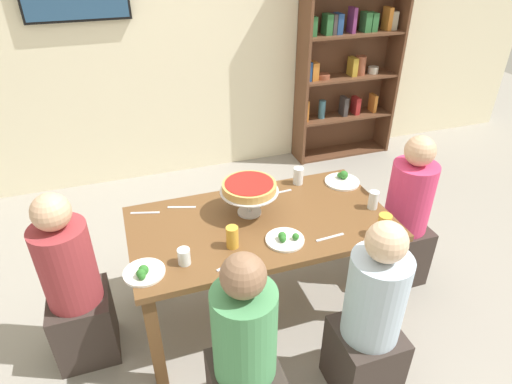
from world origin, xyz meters
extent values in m
plane|color=gray|center=(0.00, 0.00, 0.00)|extent=(12.00, 12.00, 0.00)
cube|color=beige|center=(0.00, 2.20, 1.40)|extent=(8.00, 0.12, 2.80)
cube|color=brown|center=(0.00, 0.00, 0.72)|extent=(1.59, 0.85, 0.04)
cube|color=brown|center=(-0.73, -0.36, 0.35)|extent=(0.07, 0.07, 0.70)
cube|color=brown|center=(0.73, -0.36, 0.35)|extent=(0.07, 0.07, 0.70)
cube|color=brown|center=(-0.73, 0.36, 0.35)|extent=(0.07, 0.07, 0.70)
cube|color=brown|center=(0.73, 0.36, 0.35)|extent=(0.07, 0.07, 0.70)
cube|color=brown|center=(1.13, 1.98, 1.10)|extent=(0.03, 0.30, 2.20)
cube|color=brown|center=(2.20, 1.98, 1.10)|extent=(0.03, 0.30, 2.20)
cube|color=brown|center=(1.67, 2.12, 1.10)|extent=(1.10, 0.02, 2.20)
cube|color=brown|center=(1.67, 1.98, 0.01)|extent=(1.04, 0.28, 0.02)
cube|color=brown|center=(1.67, 1.98, 0.45)|extent=(1.04, 0.28, 0.02)
cube|color=brown|center=(1.67, 1.98, 0.89)|extent=(1.04, 0.28, 0.02)
cube|color=brown|center=(1.67, 1.98, 1.33)|extent=(1.04, 0.28, 0.02)
cube|color=orange|center=(1.19, 1.98, 0.58)|extent=(0.04, 0.13, 0.23)
cylinder|color=#3D7084|center=(1.39, 1.98, 0.56)|extent=(0.07, 0.07, 0.20)
cube|color=#3D3838|center=(1.65, 1.98, 0.57)|extent=(0.05, 0.12, 0.21)
cube|color=maroon|center=(1.80, 1.98, 0.56)|extent=(0.05, 0.13, 0.19)
cube|color=orange|center=(2.02, 1.98, 0.56)|extent=(0.04, 0.13, 0.19)
cube|color=navy|center=(1.19, 1.98, 1.00)|extent=(0.04, 0.13, 0.19)
cube|color=orange|center=(1.25, 1.98, 0.99)|extent=(0.07, 0.13, 0.18)
cylinder|color=brown|center=(1.37, 1.98, 0.93)|extent=(0.15, 0.15, 0.05)
cube|color=#B7932D|center=(1.71, 1.98, 1.00)|extent=(0.06, 0.13, 0.19)
cylinder|color=brown|center=(1.80, 1.98, 1.00)|extent=(0.11, 0.11, 0.20)
cylinder|color=beige|center=(1.96, 1.98, 0.94)|extent=(0.11, 0.11, 0.07)
cube|color=#2D6B38|center=(1.20, 1.98, 1.43)|extent=(0.07, 0.13, 0.18)
cube|color=#2D6B38|center=(1.37, 1.98, 1.44)|extent=(0.07, 0.13, 0.19)
cube|color=#3D3838|center=(1.43, 1.98, 1.44)|extent=(0.04, 0.13, 0.19)
cube|color=navy|center=(1.48, 1.98, 1.44)|extent=(0.06, 0.13, 0.19)
cube|color=#7A3370|center=(1.64, 1.98, 1.46)|extent=(0.04, 0.13, 0.24)
cube|color=#2D6B38|center=(1.80, 1.98, 1.44)|extent=(0.07, 0.13, 0.19)
cube|color=#2D6B38|center=(1.87, 1.98, 1.43)|extent=(0.07, 0.13, 0.18)
cube|color=orange|center=(2.04, 1.98, 1.45)|extent=(0.05, 0.13, 0.22)
cube|color=#B2A88E|center=(2.11, 1.98, 1.43)|extent=(0.07, 0.10, 0.18)
cube|color=#382D28|center=(-1.12, 0.01, 0.23)|extent=(0.34, 0.34, 0.45)
cylinder|color=#993338|center=(-1.12, 0.01, 0.70)|extent=(0.30, 0.30, 0.50)
sphere|color=tan|center=(-1.12, 0.01, 1.05)|extent=(0.20, 0.20, 0.20)
cylinder|color=#4C935B|center=(-0.34, -0.74, 0.70)|extent=(0.30, 0.30, 0.50)
sphere|color=#846047|center=(-0.34, -0.74, 1.05)|extent=(0.20, 0.20, 0.20)
cube|color=#382D28|center=(0.35, -0.74, 0.23)|extent=(0.34, 0.34, 0.45)
cylinder|color=silver|center=(0.35, -0.74, 0.70)|extent=(0.30, 0.30, 0.50)
sphere|color=beige|center=(0.35, -0.74, 1.05)|extent=(0.20, 0.20, 0.20)
cube|color=#382D28|center=(1.07, -0.01, 0.23)|extent=(0.34, 0.34, 0.45)
cylinder|color=#D63866|center=(1.07, -0.01, 0.70)|extent=(0.30, 0.30, 0.50)
sphere|color=tan|center=(1.07, -0.01, 1.05)|extent=(0.20, 0.20, 0.20)
cylinder|color=silver|center=(-0.04, 0.11, 0.75)|extent=(0.15, 0.15, 0.01)
cylinder|color=silver|center=(-0.04, 0.11, 0.82)|extent=(0.03, 0.03, 0.14)
cylinder|color=silver|center=(-0.04, 0.11, 0.90)|extent=(0.36, 0.36, 0.01)
cylinder|color=tan|center=(-0.04, 0.11, 0.93)|extent=(0.33, 0.33, 0.05)
cylinder|color=maroon|center=(-0.04, 0.11, 0.95)|extent=(0.29, 0.29, 0.00)
cylinder|color=white|center=(0.69, 0.25, 0.75)|extent=(0.24, 0.24, 0.01)
sphere|color=#2D7028|center=(0.69, 0.30, 0.77)|extent=(0.04, 0.04, 0.04)
sphere|color=#2D7028|center=(0.71, 0.28, 0.78)|extent=(0.06, 0.06, 0.06)
cylinder|color=white|center=(-0.73, -0.24, 0.75)|extent=(0.22, 0.22, 0.01)
sphere|color=#2D7028|center=(-0.74, -0.30, 0.77)|extent=(0.04, 0.04, 0.04)
sphere|color=#2D7028|center=(-0.74, -0.28, 0.78)|extent=(0.05, 0.05, 0.05)
sphere|color=#2D7028|center=(-0.73, -0.26, 0.78)|extent=(0.05, 0.05, 0.05)
cylinder|color=white|center=(0.06, -0.22, 0.75)|extent=(0.22, 0.22, 0.01)
sphere|color=#2D7028|center=(0.04, -0.24, 0.77)|extent=(0.04, 0.04, 0.04)
sphere|color=#2D7028|center=(0.05, -0.22, 0.78)|extent=(0.05, 0.05, 0.05)
sphere|color=#2D7028|center=(0.12, -0.25, 0.77)|extent=(0.04, 0.04, 0.04)
cylinder|color=gold|center=(0.62, -0.36, 0.81)|extent=(0.08, 0.08, 0.14)
cylinder|color=gold|center=(-0.23, -0.18, 0.81)|extent=(0.07, 0.07, 0.13)
cylinder|color=white|center=(-0.51, -0.23, 0.79)|extent=(0.07, 0.07, 0.09)
cylinder|color=white|center=(0.72, -0.09, 0.80)|extent=(0.06, 0.06, 0.12)
cylinder|color=white|center=(0.39, 0.34, 0.80)|extent=(0.07, 0.07, 0.12)
cube|color=silver|center=(0.32, -0.28, 0.74)|extent=(0.18, 0.03, 0.00)
cube|color=silver|center=(0.22, 0.27, 0.74)|extent=(0.18, 0.03, 0.00)
cube|color=silver|center=(-0.43, 0.30, 0.74)|extent=(0.18, 0.07, 0.00)
cube|color=silver|center=(-0.28, -0.32, 0.74)|extent=(0.17, 0.08, 0.00)
cube|color=silver|center=(-0.66, 0.31, 0.74)|extent=(0.18, 0.06, 0.00)
camera|label=1|loc=(-0.72, -2.03, 2.29)|focal=30.47mm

